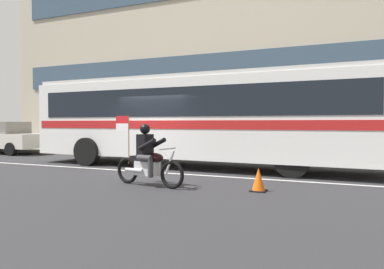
% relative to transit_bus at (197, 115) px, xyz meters
% --- Properties ---
extents(ground_plane, '(60.00, 60.00, 0.00)m').
position_rel_transit_bus_xyz_m(ground_plane, '(-1.17, -1.19, -1.88)').
color(ground_plane, '#2B2B2D').
extents(sidewalk_curb, '(28.00, 3.80, 0.15)m').
position_rel_transit_bus_xyz_m(sidewalk_curb, '(-1.17, 3.91, -1.81)').
color(sidewalk_curb, gray).
rests_on(sidewalk_curb, ground_plane).
extents(lane_center_stripe, '(26.60, 0.14, 0.01)m').
position_rel_transit_bus_xyz_m(lane_center_stripe, '(-1.17, -1.79, -1.88)').
color(lane_center_stripe, silver).
rests_on(lane_center_stripe, ground_plane).
extents(office_building_facade, '(28.00, 0.89, 12.81)m').
position_rel_transit_bus_xyz_m(office_building_facade, '(-1.17, 6.20, 4.53)').
color(office_building_facade, '#B2A893').
rests_on(office_building_facade, ground_plane).
extents(transit_bus, '(12.75, 2.96, 3.22)m').
position_rel_transit_bus_xyz_m(transit_bus, '(0.00, 0.00, 0.00)').
color(transit_bus, white).
rests_on(transit_bus, ground_plane).
extents(motorcycle_with_rider, '(2.17, 0.70, 1.78)m').
position_rel_transit_bus_xyz_m(motorcycle_with_rider, '(0.35, -4.02, -1.22)').
color(motorcycle_with_rider, black).
rests_on(motorcycle_with_rider, ground_plane).
extents(parked_sedan_curbside, '(4.28, 1.87, 1.64)m').
position_rel_transit_bus_xyz_m(parked_sedan_curbside, '(-11.33, 1.39, -1.03)').
color(parked_sedan_curbside, silver).
rests_on(parked_sedan_curbside, ground_plane).
extents(fire_hydrant, '(0.22, 0.30, 0.75)m').
position_rel_transit_bus_xyz_m(fire_hydrant, '(-1.69, 2.42, -1.37)').
color(fire_hydrant, gold).
rests_on(fire_hydrant, sidewalk_curb).
extents(traffic_cone, '(0.36, 0.36, 0.55)m').
position_rel_transit_bus_xyz_m(traffic_cone, '(3.07, -3.62, -1.63)').
color(traffic_cone, '#EA590F').
rests_on(traffic_cone, ground_plane).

